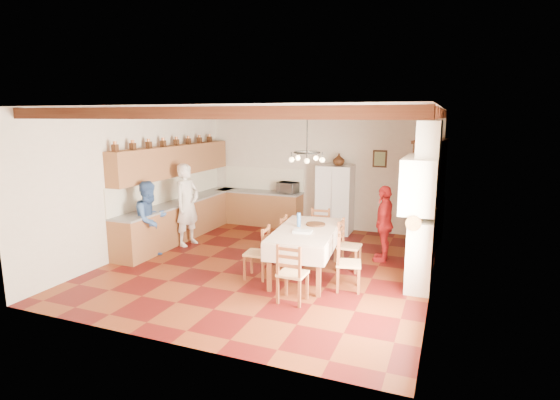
# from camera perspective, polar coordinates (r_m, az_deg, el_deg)

# --- Properties ---
(floor) EXTENTS (6.00, 6.50, 0.02)m
(floor) POSITION_cam_1_polar(r_m,az_deg,el_deg) (8.66, -1.36, -8.52)
(floor) COLOR #4E0E0C
(floor) RESTS_ON ground
(ceiling) EXTENTS (6.00, 6.50, 0.02)m
(ceiling) POSITION_cam_1_polar(r_m,az_deg,el_deg) (8.17, -1.46, 11.88)
(ceiling) COLOR silver
(ceiling) RESTS_ON ground
(wall_back) EXTENTS (6.00, 0.02, 3.00)m
(wall_back) POSITION_cam_1_polar(r_m,az_deg,el_deg) (11.33, 5.08, 3.91)
(wall_back) COLOR beige
(wall_back) RESTS_ON ground
(wall_front) EXTENTS (6.00, 0.02, 3.00)m
(wall_front) POSITION_cam_1_polar(r_m,az_deg,el_deg) (5.50, -14.85, -3.89)
(wall_front) COLOR beige
(wall_front) RESTS_ON ground
(wall_left) EXTENTS (0.02, 6.50, 3.00)m
(wall_left) POSITION_cam_1_polar(r_m,az_deg,el_deg) (9.85, -17.76, 2.38)
(wall_left) COLOR beige
(wall_left) RESTS_ON ground
(wall_right) EXTENTS (0.02, 6.50, 3.00)m
(wall_right) POSITION_cam_1_polar(r_m,az_deg,el_deg) (7.64, 19.84, -0.08)
(wall_right) COLOR beige
(wall_right) RESTS_ON ground
(ceiling_beams) EXTENTS (6.00, 6.30, 0.16)m
(ceiling_beams) POSITION_cam_1_polar(r_m,az_deg,el_deg) (8.17, -1.46, 11.18)
(ceiling_beams) COLOR #35140C
(ceiling_beams) RESTS_ON ground
(lower_cabinets_left) EXTENTS (0.60, 4.30, 0.86)m
(lower_cabinets_left) POSITION_cam_1_polar(r_m,az_deg,el_deg) (10.69, -12.58, -2.56)
(lower_cabinets_left) COLOR brown
(lower_cabinets_left) RESTS_ON ground
(lower_cabinets_back) EXTENTS (2.30, 0.60, 0.86)m
(lower_cabinets_back) POSITION_cam_1_polar(r_m,az_deg,el_deg) (11.75, -2.71, -1.09)
(lower_cabinets_back) COLOR brown
(lower_cabinets_back) RESTS_ON ground
(countertop_left) EXTENTS (0.62, 4.30, 0.04)m
(countertop_left) POSITION_cam_1_polar(r_m,az_deg,el_deg) (10.59, -12.68, -0.20)
(countertop_left) COLOR slate
(countertop_left) RESTS_ON lower_cabinets_left
(countertop_back) EXTENTS (2.34, 0.62, 0.04)m
(countertop_back) POSITION_cam_1_polar(r_m,az_deg,el_deg) (11.67, -2.73, 1.07)
(countertop_back) COLOR slate
(countertop_back) RESTS_ON lower_cabinets_back
(backsplash_left) EXTENTS (0.03, 4.30, 0.60)m
(backsplash_left) POSITION_cam_1_polar(r_m,az_deg,el_deg) (10.70, -14.01, 1.60)
(backsplash_left) COLOR white
(backsplash_left) RESTS_ON ground
(backsplash_back) EXTENTS (2.30, 0.03, 0.60)m
(backsplash_back) POSITION_cam_1_polar(r_m,az_deg,el_deg) (11.88, -2.17, 2.81)
(backsplash_back) COLOR white
(backsplash_back) RESTS_ON ground
(upper_cabinets) EXTENTS (0.35, 4.20, 0.70)m
(upper_cabinets) POSITION_cam_1_polar(r_m,az_deg,el_deg) (10.53, -13.46, 5.04)
(upper_cabinets) COLOR brown
(upper_cabinets) RESTS_ON ground
(fireplace) EXTENTS (0.56, 1.60, 2.80)m
(fireplace) POSITION_cam_1_polar(r_m,az_deg,el_deg) (7.87, 17.74, -0.39)
(fireplace) COLOR beige
(fireplace) RESTS_ON ground
(wall_picture) EXTENTS (0.34, 0.03, 0.42)m
(wall_picture) POSITION_cam_1_polar(r_m,az_deg,el_deg) (10.92, 12.91, 5.27)
(wall_picture) COLOR #312014
(wall_picture) RESTS_ON ground
(refrigerator) EXTENTS (0.85, 0.71, 1.69)m
(refrigerator) POSITION_cam_1_polar(r_m,az_deg,el_deg) (10.91, 7.20, 0.11)
(refrigerator) COLOR white
(refrigerator) RESTS_ON floor
(hutch) EXTENTS (0.72, 1.37, 2.38)m
(hutch) POSITION_cam_1_polar(r_m,az_deg,el_deg) (10.04, 18.75, 0.68)
(hutch) COLOR #39200F
(hutch) RESTS_ON floor
(dining_table) EXTENTS (1.21, 2.10, 0.88)m
(dining_table) POSITION_cam_1_polar(r_m,az_deg,el_deg) (7.89, 3.42, -4.39)
(dining_table) COLOR beige
(dining_table) RESTS_ON floor
(chandelier) EXTENTS (0.47, 0.47, 0.03)m
(chandelier) POSITION_cam_1_polar(r_m,az_deg,el_deg) (7.64, 3.54, 6.23)
(chandelier) COLOR black
(chandelier) RESTS_ON ground
(chair_left_near) EXTENTS (0.44, 0.45, 0.96)m
(chair_left_near) POSITION_cam_1_polar(r_m,az_deg,el_deg) (7.87, -3.04, -6.80)
(chair_left_near) COLOR brown
(chair_left_near) RESTS_ON floor
(chair_left_far) EXTENTS (0.44, 0.46, 0.96)m
(chair_left_far) POSITION_cam_1_polar(r_m,az_deg,el_deg) (8.62, -0.62, -5.19)
(chair_left_far) COLOR brown
(chair_left_far) RESTS_ON floor
(chair_right_near) EXTENTS (0.48, 0.49, 0.96)m
(chair_right_near) POSITION_cam_1_polar(r_m,az_deg,el_deg) (7.42, 8.97, -8.04)
(chair_right_near) COLOR brown
(chair_right_near) RESTS_ON floor
(chair_right_far) EXTENTS (0.41, 0.43, 0.96)m
(chair_right_far) POSITION_cam_1_polar(r_m,az_deg,el_deg) (8.35, 9.06, -5.86)
(chair_right_far) COLOR brown
(chair_right_far) RESTS_ON floor
(chair_end_near) EXTENTS (0.43, 0.41, 0.96)m
(chair_end_near) POSITION_cam_1_polar(r_m,az_deg,el_deg) (6.88, 1.66, -9.43)
(chair_end_near) COLOR brown
(chair_end_near) RESTS_ON floor
(chair_end_far) EXTENTS (0.46, 0.44, 0.96)m
(chair_end_far) POSITION_cam_1_polar(r_m,az_deg,el_deg) (9.21, 5.08, -4.19)
(chair_end_far) COLOR brown
(chair_end_far) RESTS_ON floor
(person_man) EXTENTS (0.54, 0.73, 1.84)m
(person_man) POSITION_cam_1_polar(r_m,az_deg,el_deg) (9.97, -12.02, -0.61)
(person_man) COLOR silver
(person_man) RESTS_ON floor
(person_woman_blue) EXTENTS (0.75, 0.88, 1.59)m
(person_woman_blue) POSITION_cam_1_polar(r_m,az_deg,el_deg) (9.26, -16.55, -2.50)
(person_woman_blue) COLOR #385C9D
(person_woman_blue) RESTS_ON floor
(person_woman_red) EXTENTS (0.39, 0.90, 1.53)m
(person_woman_red) POSITION_cam_1_polar(r_m,az_deg,el_deg) (8.94, 13.44, -3.00)
(person_woman_red) COLOR red
(person_woman_red) RESTS_ON floor
(microwave) EXTENTS (0.58, 0.45, 0.29)m
(microwave) POSITION_cam_1_polar(r_m,az_deg,el_deg) (11.33, 1.01, 1.62)
(microwave) COLOR silver
(microwave) RESTS_ON countertop_back
(fridge_vase) EXTENTS (0.29, 0.29, 0.29)m
(fridge_vase) POSITION_cam_1_polar(r_m,az_deg,el_deg) (10.76, 7.70, 5.27)
(fridge_vase) COLOR #39200F
(fridge_vase) RESTS_ON refrigerator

